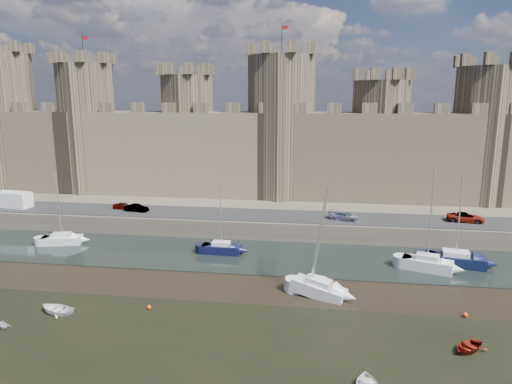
% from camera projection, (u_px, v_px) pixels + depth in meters
% --- Properties ---
extents(ground, '(160.00, 160.00, 0.00)m').
position_uv_depth(ground, '(191.00, 371.00, 32.22)').
color(ground, black).
rests_on(ground, ground).
extents(water_channel, '(160.00, 12.00, 0.08)m').
position_uv_depth(water_channel, '(246.00, 256.00, 55.48)').
color(water_channel, black).
rests_on(water_channel, ground).
extents(quay, '(160.00, 60.00, 2.50)m').
position_uv_depth(quay, '(275.00, 188.00, 90.12)').
color(quay, '#4C443A').
rests_on(quay, ground).
extents(road, '(160.00, 7.00, 0.10)m').
position_uv_depth(road, '(257.00, 215.00, 64.66)').
color(road, black).
rests_on(road, quay).
extents(castle, '(108.50, 11.00, 29.00)m').
position_uv_depth(castle, '(265.00, 141.00, 76.45)').
color(castle, '#42382B').
rests_on(castle, quay).
extents(car_0, '(3.30, 1.57, 1.09)m').
position_uv_depth(car_0, '(124.00, 206.00, 67.91)').
color(car_0, gray).
rests_on(car_0, quay).
extents(car_1, '(3.64, 1.65, 1.16)m').
position_uv_depth(car_1, '(137.00, 208.00, 66.49)').
color(car_1, gray).
rests_on(car_1, quay).
extents(car_2, '(4.51, 2.86, 1.22)m').
position_uv_depth(car_2, '(344.00, 216.00, 61.94)').
color(car_2, gray).
rests_on(car_2, quay).
extents(car_3, '(4.99, 2.81, 1.32)m').
position_uv_depth(car_3, '(466.00, 217.00, 61.00)').
color(car_3, gray).
rests_on(car_3, quay).
extents(van, '(5.73, 2.97, 2.39)m').
position_uv_depth(van, '(13.00, 200.00, 69.04)').
color(van, white).
rests_on(van, quay).
extents(sailboat_0, '(5.31, 3.00, 9.36)m').
position_uv_depth(sailboat_0, '(62.00, 239.00, 59.63)').
color(sailboat_0, silver).
rests_on(sailboat_0, ground).
extents(sailboat_1, '(4.81, 2.01, 9.51)m').
position_uv_depth(sailboat_1, '(221.00, 248.00, 56.08)').
color(sailboat_1, black).
rests_on(sailboat_1, ground).
extents(sailboat_2, '(5.72, 3.72, 11.51)m').
position_uv_depth(sailboat_2, '(427.00, 263.00, 50.55)').
color(sailboat_2, silver).
rests_on(sailboat_2, ground).
extents(sailboat_3, '(6.61, 3.47, 11.02)m').
position_uv_depth(sailboat_3, '(455.00, 259.00, 51.97)').
color(sailboat_3, black).
rests_on(sailboat_3, ground).
extents(sailboat_4, '(4.34, 1.86, 9.98)m').
position_uv_depth(sailboat_4, '(317.00, 285.00, 45.05)').
color(sailboat_4, maroon).
rests_on(sailboat_4, ground).
extents(sailboat_5, '(5.55, 3.68, 11.16)m').
position_uv_depth(sailboat_5, '(319.00, 288.00, 44.20)').
color(sailboat_5, silver).
rests_on(sailboat_5, ground).
extents(dinghy_3, '(1.73, 1.66, 0.70)m').
position_uv_depth(dinghy_3, '(3.00, 325.00, 37.97)').
color(dinghy_3, silver).
rests_on(dinghy_3, ground).
extents(dinghy_4, '(3.56, 3.56, 0.61)m').
position_uv_depth(dinghy_4, '(468.00, 347.00, 34.70)').
color(dinghy_4, maroon).
rests_on(dinghy_4, ground).
extents(dinghy_6, '(3.57, 2.87, 0.66)m').
position_uv_depth(dinghy_6, '(57.00, 310.00, 40.73)').
color(dinghy_6, white).
rests_on(dinghy_6, ground).
extents(buoy_1, '(0.42, 0.42, 0.42)m').
position_uv_depth(buoy_1, '(149.00, 307.00, 41.50)').
color(buoy_1, '#E8410A').
rests_on(buoy_1, ground).
extents(buoy_3, '(0.43, 0.43, 0.43)m').
position_uv_depth(buoy_3, '(465.00, 315.00, 40.00)').
color(buoy_3, '#ED470A').
rests_on(buoy_3, ground).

